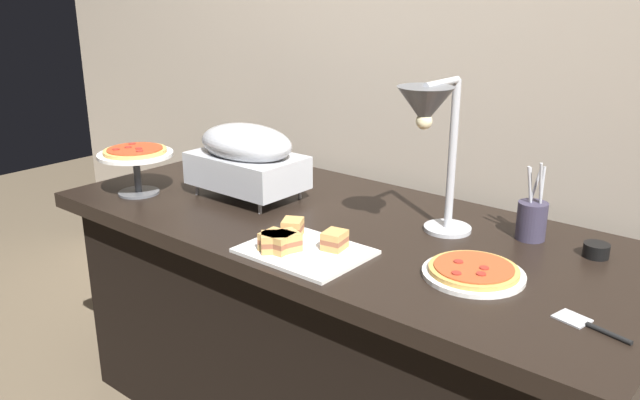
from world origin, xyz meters
TOP-DOWN VIEW (x-y plane):
  - back_wall at (0.00, 0.50)m, footprint 4.40×0.04m
  - buffet_table at (0.00, 0.00)m, footprint 1.90×0.84m
  - chafing_dish at (-0.40, -0.01)m, footprint 0.38×0.24m
  - heat_lamp at (0.29, -0.00)m, footprint 0.15×0.31m
  - pizza_plate_front at (0.50, -0.11)m, footprint 0.26×0.26m
  - pizza_plate_center at (-0.72, -0.23)m, footprint 0.26×0.26m
  - sandwich_platter at (0.06, -0.27)m, footprint 0.33×0.26m
  - sauce_cup_near at (0.69, 0.22)m, footprint 0.07×0.07m
  - utensil_holder at (0.51, 0.23)m, footprint 0.08×0.08m
  - serving_spatula at (0.81, -0.18)m, footprint 0.17×0.07m

SIDE VIEW (x-z plane):
  - buffet_table at x=0.00m, z-range 0.01..0.77m
  - serving_spatula at x=0.81m, z-range 0.76..0.77m
  - pizza_plate_front at x=0.50m, z-range 0.76..0.79m
  - sauce_cup_near at x=0.69m, z-range 0.76..0.80m
  - sandwich_platter at x=0.06m, z-range 0.75..0.81m
  - utensil_holder at x=0.51m, z-range 0.71..0.93m
  - pizza_plate_center at x=-0.72m, z-range 0.81..0.97m
  - chafing_dish at x=-0.40m, z-range 0.78..1.03m
  - heat_lamp at x=0.29m, z-range 0.88..1.34m
  - back_wall at x=0.00m, z-range 0.00..2.40m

